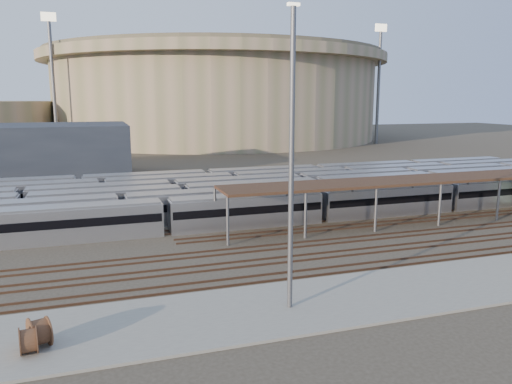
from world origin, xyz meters
The scene contains 13 objects.
ground centered at (0.00, 0.00, 0.00)m, with size 420.00×420.00×0.00m, color #383026.
apron centered at (-5.00, -15.00, 0.10)m, with size 50.00×9.00×0.20m, color gray.
subway_trains centered at (3.17, 18.50, 1.80)m, with size 124.84×23.90×3.60m.
inspection_shed centered at (22.00, 4.00, 4.98)m, with size 60.30×6.00×5.30m.
empty_tracks centered at (0.00, -5.00, 0.09)m, with size 170.00×9.62×0.18m.
stadium centered at (25.00, 140.00, 16.47)m, with size 124.00×124.00×32.50m.
service_building centered at (-35.00, 55.00, 5.00)m, with size 42.00×20.00×10.00m, color #1E232D.
floodlight_0 centered at (-30.00, 110.00, 20.65)m, with size 4.00×1.00×38.40m.
floodlight_2 centered at (70.00, 100.00, 20.65)m, with size 4.00×1.00×38.40m.
floodlight_3 centered at (-10.00, 160.00, 20.65)m, with size 4.00×1.00×38.40m.
cable_reel_west centered at (-24.24, -15.93, 1.10)m, with size 1.80×1.80×1.00m, color brown.
cable_reel_east centered at (-24.77, -16.70, 1.01)m, with size 1.61×1.61×0.89m, color brown.
yard_light_pole centered at (-7.95, -15.29, 10.55)m, with size 0.81×0.36×20.53m.
Camera 1 is at (-20.66, -46.15, 14.73)m, focal length 35.00 mm.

